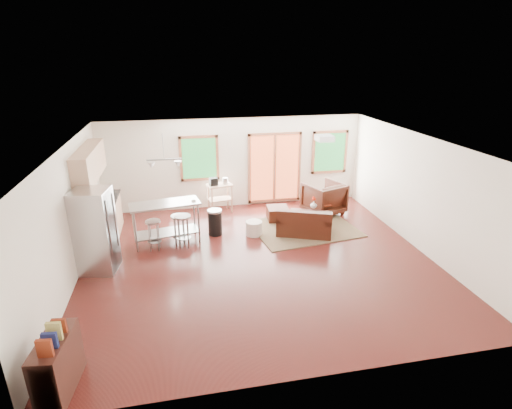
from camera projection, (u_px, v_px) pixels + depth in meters
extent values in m
cube|color=#36100E|center=(259.00, 260.00, 8.81)|extent=(7.50, 7.00, 0.02)
cube|color=white|center=(259.00, 143.00, 7.88)|extent=(7.50, 7.00, 0.02)
cube|color=white|center=(234.00, 163.00, 11.56)|extent=(7.50, 0.02, 2.60)
cube|color=white|center=(67.00, 219.00, 7.65)|extent=(0.02, 7.00, 2.60)
cube|color=white|center=(421.00, 193.00, 9.04)|extent=(0.02, 7.00, 2.60)
cube|color=white|center=(315.00, 300.00, 5.12)|extent=(7.50, 0.02, 2.60)
cube|color=#1E5827|center=(199.00, 158.00, 11.26)|extent=(0.94, 0.02, 1.14)
cube|color=#99563B|center=(198.00, 137.00, 11.05)|extent=(1.10, 0.05, 0.08)
cube|color=#99563B|center=(200.00, 179.00, 11.48)|extent=(1.10, 0.05, 0.08)
cube|color=#99563B|center=(181.00, 159.00, 11.17)|extent=(0.08, 0.05, 1.30)
cube|color=#99563B|center=(217.00, 158.00, 11.36)|extent=(0.08, 0.05, 1.30)
cube|color=#B54A27|center=(275.00, 168.00, 11.81)|extent=(1.44, 0.02, 1.94)
cube|color=#99563B|center=(275.00, 134.00, 11.45)|extent=(1.60, 0.05, 0.08)
cube|color=#99563B|center=(274.00, 200.00, 12.17)|extent=(1.60, 0.05, 0.08)
cube|color=#99563B|center=(249.00, 169.00, 11.67)|extent=(0.08, 0.05, 2.10)
cube|color=#99563B|center=(299.00, 167.00, 11.95)|extent=(0.08, 0.05, 2.10)
cube|color=#99563B|center=(275.00, 168.00, 11.81)|extent=(0.08, 0.05, 1.94)
cube|color=#1E5827|center=(330.00, 152.00, 11.98)|extent=(0.94, 0.02, 1.14)
cube|color=#99563B|center=(331.00, 132.00, 11.77)|extent=(1.10, 0.05, 0.08)
cube|color=#99563B|center=(328.00, 172.00, 12.20)|extent=(1.10, 0.05, 0.08)
cube|color=#99563B|center=(314.00, 153.00, 11.89)|extent=(0.08, 0.05, 1.30)
cube|color=#99563B|center=(346.00, 151.00, 12.08)|extent=(0.08, 0.05, 1.30)
cube|color=#4A603F|center=(304.00, 228.00, 10.38)|extent=(2.81, 2.31, 0.03)
cube|color=black|center=(304.00, 227.00, 10.03)|extent=(1.52, 1.20, 0.38)
cube|color=black|center=(304.00, 218.00, 9.64)|extent=(1.31, 0.66, 0.34)
cube|color=black|center=(282.00, 216.00, 10.04)|extent=(0.44, 0.77, 0.14)
cube|color=black|center=(328.00, 219.00, 9.85)|extent=(0.44, 0.77, 0.14)
cube|color=black|center=(293.00, 216.00, 10.04)|extent=(0.70, 0.66, 0.11)
cube|color=black|center=(317.00, 218.00, 9.94)|extent=(0.70, 0.66, 0.11)
cube|color=#361914|center=(307.00, 213.00, 10.51)|extent=(1.01, 0.79, 0.04)
cube|color=#361914|center=(292.00, 221.00, 10.44)|extent=(0.07, 0.07, 0.32)
cube|color=#361914|center=(321.00, 223.00, 10.35)|extent=(0.07, 0.07, 0.32)
cube|color=#361914|center=(293.00, 216.00, 10.80)|extent=(0.07, 0.07, 0.32)
cube|color=#361914|center=(321.00, 217.00, 10.71)|extent=(0.07, 0.07, 0.32)
imported|color=black|center=(324.00, 197.00, 11.24)|extent=(1.22, 1.19, 1.00)
cube|color=black|center=(278.00, 214.00, 10.86)|extent=(0.60, 0.60, 0.37)
cylinder|color=silver|center=(254.00, 228.00, 9.98)|extent=(0.50, 0.50, 0.36)
imported|color=silver|center=(314.00, 205.00, 10.64)|extent=(0.19, 0.20, 0.18)
sphere|color=#B31806|center=(315.00, 199.00, 10.62)|extent=(0.07, 0.07, 0.07)
sphere|color=#B31806|center=(313.00, 199.00, 10.56)|extent=(0.07, 0.07, 0.07)
sphere|color=#B31806|center=(313.00, 198.00, 10.61)|extent=(0.07, 0.07, 0.07)
imported|color=maroon|center=(323.00, 200.00, 10.79)|extent=(0.23, 0.06, 0.30)
cube|color=tan|center=(104.00, 224.00, 9.56)|extent=(0.60, 2.20, 0.90)
cube|color=black|center=(101.00, 205.00, 9.40)|extent=(0.64, 2.24, 0.04)
cube|color=tan|center=(89.00, 163.00, 9.01)|extent=(0.36, 2.20, 0.70)
cylinder|color=#B7BABC|center=(97.00, 208.00, 8.90)|extent=(0.12, 0.12, 0.18)
cube|color=black|center=(103.00, 195.00, 9.72)|extent=(0.22, 0.18, 0.20)
cube|color=#B7BABC|center=(95.00, 231.00, 8.11)|extent=(0.81, 0.79, 1.77)
cube|color=gray|center=(112.00, 231.00, 8.12)|extent=(0.12, 0.64, 1.73)
cylinder|color=gray|center=(109.00, 229.00, 7.87)|extent=(0.03, 0.03, 1.18)
cylinder|color=gray|center=(115.00, 220.00, 8.27)|extent=(0.03, 0.03, 1.18)
cube|color=#B7BABC|center=(165.00, 204.00, 9.28)|extent=(1.68, 0.89, 0.04)
cube|color=gray|center=(167.00, 232.00, 9.53)|extent=(1.56, 0.79, 0.03)
cylinder|color=gray|center=(136.00, 233.00, 9.00)|extent=(0.05, 0.05, 0.97)
cylinder|color=gray|center=(199.00, 223.00, 9.48)|extent=(0.05, 0.05, 0.97)
cylinder|color=gray|center=(134.00, 224.00, 9.43)|extent=(0.05, 0.05, 0.97)
cylinder|color=gray|center=(194.00, 216.00, 9.91)|extent=(0.05, 0.05, 0.97)
imported|color=white|center=(194.00, 202.00, 9.38)|extent=(0.13, 0.10, 0.12)
cylinder|color=#B7BABC|center=(153.00, 222.00, 9.02)|extent=(0.37, 0.37, 0.04)
cylinder|color=gray|center=(159.00, 234.00, 9.25)|extent=(0.03, 0.03, 0.69)
cylinder|color=gray|center=(151.00, 235.00, 9.23)|extent=(0.03, 0.03, 0.69)
cylinder|color=gray|center=(150.00, 238.00, 9.05)|extent=(0.03, 0.03, 0.69)
cylinder|color=gray|center=(158.00, 238.00, 9.07)|extent=(0.03, 0.03, 0.69)
cylinder|color=gray|center=(155.00, 241.00, 9.19)|extent=(0.34, 0.34, 0.02)
cylinder|color=#B7BABC|center=(178.00, 216.00, 9.23)|extent=(0.40, 0.40, 0.04)
cylinder|color=gray|center=(183.00, 229.00, 9.48)|extent=(0.03, 0.03, 0.72)
cylinder|color=gray|center=(175.00, 230.00, 9.42)|extent=(0.03, 0.03, 0.72)
cylinder|color=gray|center=(176.00, 234.00, 9.25)|extent=(0.03, 0.03, 0.72)
cylinder|color=gray|center=(184.00, 232.00, 9.31)|extent=(0.03, 0.03, 0.72)
cylinder|color=gray|center=(180.00, 236.00, 9.41)|extent=(0.36, 0.36, 0.02)
cylinder|color=#B7BABC|center=(182.00, 217.00, 9.14)|extent=(0.41, 0.41, 0.04)
cylinder|color=gray|center=(188.00, 230.00, 9.38)|extent=(0.03, 0.03, 0.75)
cylinder|color=gray|center=(179.00, 231.00, 9.36)|extent=(0.03, 0.03, 0.75)
cylinder|color=gray|center=(179.00, 234.00, 9.18)|extent=(0.03, 0.03, 0.75)
cylinder|color=gray|center=(188.00, 234.00, 9.19)|extent=(0.03, 0.03, 0.75)
cylinder|color=gray|center=(184.00, 237.00, 9.33)|extent=(0.37, 0.37, 0.02)
cylinder|color=black|center=(215.00, 223.00, 9.96)|extent=(0.38, 0.38, 0.61)
cylinder|color=#B7BABC|center=(215.00, 211.00, 9.84)|extent=(0.39, 0.39, 0.05)
cube|color=tan|center=(220.00, 185.00, 11.23)|extent=(0.75, 0.57, 0.04)
cube|color=tan|center=(220.00, 199.00, 11.37)|extent=(0.71, 0.53, 0.03)
cube|color=tan|center=(212.00, 202.00, 11.11)|extent=(0.05, 0.05, 0.81)
cube|color=tan|center=(232.00, 199.00, 11.32)|extent=(0.05, 0.05, 0.81)
cube|color=tan|center=(208.00, 198.00, 11.41)|extent=(0.05, 0.05, 0.81)
cube|color=tan|center=(228.00, 195.00, 11.62)|extent=(0.05, 0.05, 0.81)
cube|color=black|center=(213.00, 182.00, 11.12)|extent=(0.25, 0.23, 0.21)
cylinder|color=#B7BABC|center=(225.00, 181.00, 11.25)|extent=(0.18, 0.18, 0.17)
cube|color=#361914|center=(58.00, 365.00, 5.27)|extent=(0.46, 0.95, 0.81)
cube|color=maroon|center=(45.00, 348.00, 4.80)|extent=(0.19, 0.07, 0.24)
cube|color=navy|center=(50.00, 341.00, 4.95)|extent=(0.19, 0.07, 0.22)
cube|color=#A79A4C|center=(54.00, 331.00, 5.09)|extent=(0.19, 0.07, 0.26)
cube|color=maroon|center=(59.00, 326.00, 5.24)|extent=(0.19, 0.07, 0.20)
cube|color=white|center=(325.00, 138.00, 8.76)|extent=(0.35, 0.35, 0.12)
cylinder|color=gray|center=(163.00, 147.00, 9.01)|extent=(0.02, 0.02, 0.60)
cube|color=gray|center=(164.00, 159.00, 9.12)|extent=(0.80, 0.04, 0.03)
cone|color=#B7BABC|center=(151.00, 165.00, 9.11)|extent=(0.18, 0.18, 0.14)
cone|color=#B7BABC|center=(178.00, 164.00, 9.22)|extent=(0.18, 0.18, 0.14)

